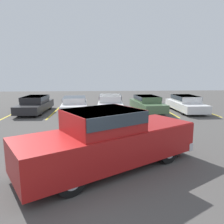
{
  "coord_description": "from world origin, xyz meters",
  "views": [
    {
      "loc": [
        0.8,
        -5.98,
        3.0
      ],
      "look_at": [
        1.56,
        5.02,
        1.0
      ],
      "focal_mm": 35.0,
      "sensor_mm": 36.0,
      "label": 1
    }
  ],
  "objects_px": {
    "parked_sedan_c": "(110,103)",
    "parked_sedan_d": "(147,103)",
    "pickup_truck": "(111,139)",
    "parked_sedan_a": "(35,104)",
    "parked_sedan_b": "(75,104)",
    "parked_sedan_e": "(186,103)"
  },
  "relations": [
    {
      "from": "parked_sedan_c",
      "to": "pickup_truck",
      "type": "bearing_deg",
      "value": -0.12
    },
    {
      "from": "pickup_truck",
      "to": "parked_sedan_a",
      "type": "xyz_separation_m",
      "value": [
        -5.12,
        10.16,
        -0.27
      ]
    },
    {
      "from": "parked_sedan_e",
      "to": "parked_sedan_d",
      "type": "bearing_deg",
      "value": -94.79
    },
    {
      "from": "parked_sedan_a",
      "to": "parked_sedan_c",
      "type": "distance_m",
      "value": 5.72
    },
    {
      "from": "pickup_truck",
      "to": "parked_sedan_a",
      "type": "bearing_deg",
      "value": 85.9
    },
    {
      "from": "parked_sedan_c",
      "to": "parked_sedan_e",
      "type": "distance_m",
      "value": 5.88
    },
    {
      "from": "parked_sedan_c",
      "to": "parked_sedan_d",
      "type": "relative_size",
      "value": 0.94
    },
    {
      "from": "parked_sedan_c",
      "to": "parked_sedan_d",
      "type": "distance_m",
      "value": 2.88
    },
    {
      "from": "parked_sedan_d",
      "to": "parked_sedan_e",
      "type": "bearing_deg",
      "value": 80.1
    },
    {
      "from": "parked_sedan_e",
      "to": "parked_sedan_b",
      "type": "bearing_deg",
      "value": -90.97
    },
    {
      "from": "parked_sedan_c",
      "to": "parked_sedan_e",
      "type": "bearing_deg",
      "value": 89.82
    },
    {
      "from": "pickup_truck",
      "to": "parked_sedan_b",
      "type": "relative_size",
      "value": 1.31
    },
    {
      "from": "pickup_truck",
      "to": "parked_sedan_e",
      "type": "distance_m",
      "value": 11.73
    },
    {
      "from": "parked_sedan_c",
      "to": "parked_sedan_d",
      "type": "xyz_separation_m",
      "value": [
        2.88,
        -0.12,
        -0.04
      ]
    },
    {
      "from": "parked_sedan_a",
      "to": "parked_sedan_b",
      "type": "xyz_separation_m",
      "value": [
        2.99,
        -0.29,
        -0.03
      ]
    },
    {
      "from": "pickup_truck",
      "to": "parked_sedan_c",
      "type": "distance_m",
      "value": 10.15
    },
    {
      "from": "parked_sedan_b",
      "to": "parked_sedan_c",
      "type": "bearing_deg",
      "value": 92.17
    },
    {
      "from": "parked_sedan_b",
      "to": "parked_sedan_d",
      "type": "relative_size",
      "value": 1.0
    },
    {
      "from": "parked_sedan_a",
      "to": "parked_sedan_d",
      "type": "xyz_separation_m",
      "value": [
        8.59,
        -0.15,
        -0.02
      ]
    },
    {
      "from": "parked_sedan_a",
      "to": "parked_sedan_c",
      "type": "relative_size",
      "value": 1.08
    },
    {
      "from": "pickup_truck",
      "to": "parked_sedan_c",
      "type": "height_order",
      "value": "pickup_truck"
    },
    {
      "from": "parked_sedan_e",
      "to": "parked_sedan_a",
      "type": "bearing_deg",
      "value": -92.28
    }
  ]
}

